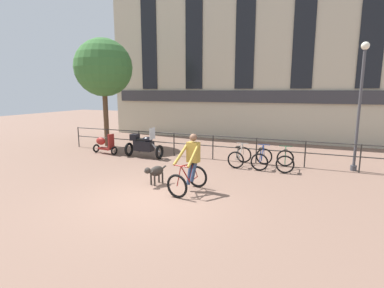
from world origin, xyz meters
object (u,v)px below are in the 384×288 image
(parked_bicycle_near_lamp, at_px, (240,157))
(parked_bicycle_mid_left, at_px, (262,158))
(cyclist_with_bike, at_px, (190,166))
(dog, at_px, (155,171))
(parked_motorcycle, at_px, (143,145))
(parked_bicycle_mid_right, at_px, (285,160))
(street_lamp, at_px, (360,101))
(parked_scooter, at_px, (104,144))

(parked_bicycle_near_lamp, xyz_separation_m, parked_bicycle_mid_left, (0.87, -0.00, 0.00))
(cyclist_with_bike, bearing_deg, parked_bicycle_near_lamp, 89.57)
(dog, distance_m, parked_bicycle_near_lamp, 3.94)
(parked_motorcycle, height_order, parked_bicycle_mid_right, parked_motorcycle)
(dog, relative_size, parked_bicycle_mid_right, 0.76)
(parked_bicycle_mid_left, xyz_separation_m, parked_bicycle_mid_right, (0.87, 0.00, -0.00))
(cyclist_with_bike, height_order, parked_bicycle_mid_right, cyclist_with_bike)
(dog, xyz_separation_m, parked_bicycle_mid_right, (3.59, 3.47, -0.07))
(parked_bicycle_mid_right, xyz_separation_m, street_lamp, (2.38, 0.86, 2.22))
(street_lamp, bearing_deg, dog, -144.04)
(cyclist_with_bike, height_order, parked_scooter, cyclist_with_bike)
(parked_bicycle_mid_left, distance_m, parked_bicycle_mid_right, 0.87)
(parked_bicycle_mid_left, height_order, parked_scooter, parked_scooter)
(parked_bicycle_near_lamp, height_order, street_lamp, street_lamp)
(cyclist_with_bike, bearing_deg, parked_bicycle_mid_right, 66.17)
(parked_bicycle_near_lamp, xyz_separation_m, parked_scooter, (-6.47, -0.23, 0.10))
(parked_motorcycle, bearing_deg, street_lamp, -82.10)
(dog, xyz_separation_m, parked_scooter, (-4.60, 3.24, 0.03))
(parked_bicycle_near_lamp, bearing_deg, parked_motorcycle, 6.71)
(dog, distance_m, parked_scooter, 5.63)
(parked_motorcycle, distance_m, street_lamp, 8.71)
(dog, bearing_deg, parked_bicycle_mid_left, 71.76)
(parked_motorcycle, height_order, parked_scooter, parked_motorcycle)
(parked_bicycle_near_lamp, relative_size, parked_bicycle_mid_left, 1.03)
(parked_scooter, bearing_deg, parked_motorcycle, -82.08)
(parked_motorcycle, relative_size, street_lamp, 0.37)
(parked_bicycle_mid_left, bearing_deg, parked_motorcycle, 2.70)
(parked_bicycle_near_lamp, bearing_deg, parked_scooter, 5.47)
(cyclist_with_bike, xyz_separation_m, parked_bicycle_near_lamp, (0.60, 3.61, -0.41))
(parked_bicycle_mid_right, bearing_deg, cyclist_with_bike, 51.87)
(parked_bicycle_mid_left, bearing_deg, parked_bicycle_near_lamp, -0.03)
(parked_bicycle_mid_left, distance_m, street_lamp, 4.02)
(cyclist_with_bike, bearing_deg, parked_motorcycle, 146.71)
(parked_bicycle_mid_left, height_order, street_lamp, street_lamp)
(cyclist_with_bike, height_order, dog, cyclist_with_bike)
(parked_scooter, bearing_deg, parked_bicycle_mid_left, -79.87)
(dog, height_order, parked_bicycle_mid_right, parked_bicycle_mid_right)
(cyclist_with_bike, relative_size, parked_bicycle_mid_right, 1.46)
(parked_bicycle_near_lamp, relative_size, parked_bicycle_mid_right, 0.98)
(parked_bicycle_near_lamp, height_order, parked_scooter, parked_scooter)
(parked_bicycle_mid_right, relative_size, parked_scooter, 0.88)
(street_lamp, bearing_deg, parked_scooter, -174.10)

